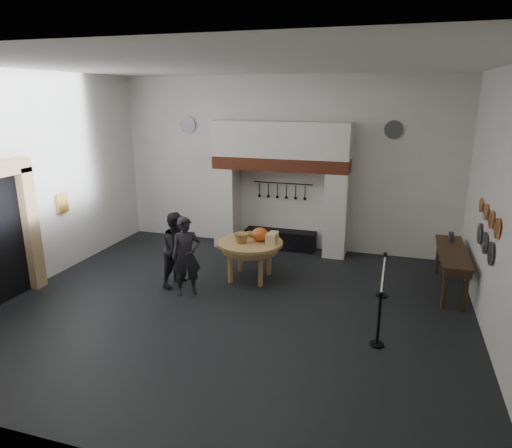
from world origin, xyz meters
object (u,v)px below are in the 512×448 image
(work_table, at_px, (250,243))
(barrier_post_far, at_px, (383,276))
(visitor_near, at_px, (186,256))
(visitor_far, at_px, (178,249))
(side_table, at_px, (453,252))
(iron_range, at_px, (280,239))
(barrier_post_near, at_px, (379,321))

(work_table, relative_size, barrier_post_far, 1.62)
(visitor_near, bearing_deg, visitor_far, 101.16)
(side_table, bearing_deg, visitor_near, -161.25)
(work_table, xyz_separation_m, visitor_far, (-1.39, -0.77, -0.03))
(iron_range, relative_size, side_table, 0.86)
(visitor_far, bearing_deg, barrier_post_near, -91.26)
(work_table, height_order, visitor_near, visitor_near)
(barrier_post_near, bearing_deg, visitor_far, 162.73)
(side_table, relative_size, barrier_post_near, 2.44)
(visitor_far, xyz_separation_m, barrier_post_near, (4.29, -1.33, -0.36))
(barrier_post_far, bearing_deg, barrier_post_near, -90.00)
(side_table, bearing_deg, visitor_far, -166.27)
(visitor_near, distance_m, barrier_post_far, 4.05)
(visitor_near, bearing_deg, side_table, -15.09)
(visitor_near, distance_m, side_table, 5.52)
(iron_range, xyz_separation_m, work_table, (-0.13, -2.22, 0.59))
(work_table, relative_size, visitor_far, 0.90)
(barrier_post_near, bearing_deg, iron_range, 122.59)
(visitor_far, bearing_deg, iron_range, -11.02)
(visitor_near, xyz_separation_m, side_table, (5.23, 1.77, 0.04))
(iron_range, relative_size, barrier_post_near, 2.11)
(barrier_post_near, relative_size, barrier_post_far, 1.00)
(iron_range, xyz_separation_m, visitor_far, (-1.53, -2.99, 0.56))
(visitor_far, distance_m, side_table, 5.79)
(visitor_near, xyz_separation_m, barrier_post_far, (3.89, 1.07, -0.38))
(visitor_near, height_order, side_table, visitor_near)
(iron_range, xyz_separation_m, side_table, (4.10, -1.62, 0.62))
(side_table, xyz_separation_m, barrier_post_far, (-1.34, -0.71, -0.42))
(visitor_near, relative_size, barrier_post_far, 1.84)
(side_table, bearing_deg, work_table, -171.84)
(iron_range, relative_size, visitor_far, 1.17)
(visitor_near, xyz_separation_m, barrier_post_near, (3.89, -0.93, -0.38))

